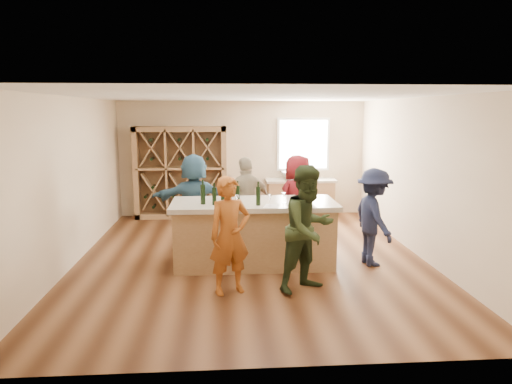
{
  "coord_description": "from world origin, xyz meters",
  "views": [
    {
      "loc": [
        -0.45,
        -7.7,
        2.56
      ],
      "look_at": [
        0.1,
        0.2,
        1.15
      ],
      "focal_mm": 32.0,
      "sensor_mm": 36.0,
      "label": 1
    }
  ],
  "objects": [
    {
      "name": "person_server",
      "position": [
        2.02,
        -0.46,
        0.82
      ],
      "size": [
        0.63,
        1.11,
        1.63
      ],
      "primitive_type": "imported",
      "rotation": [
        0.0,
        0.0,
        1.71
      ],
      "color": "#191E38",
      "rests_on": "floor"
    },
    {
      "name": "wine_bottle_f",
      "position": [
        0.08,
        -0.61,
        1.23
      ],
      "size": [
        0.07,
        0.07,
        0.3
      ],
      "primitive_type": "cylinder",
      "color": "black",
      "rests_on": "tasting_counter_top"
    },
    {
      "name": "sink",
      "position": [
        1.2,
        3.2,
        1.01
      ],
      "size": [
        0.54,
        0.54,
        0.19
      ],
      "primitive_type": "imported",
      "color": "silver",
      "rests_on": "back_counter_top"
    },
    {
      "name": "wine_glass_a",
      "position": [
        -0.26,
        -0.72,
        1.18
      ],
      "size": [
        0.09,
        0.09,
        0.2
      ],
      "primitive_type": "cone",
      "rotation": [
        0.0,
        0.0,
        0.26
      ],
      "color": "white",
      "rests_on": "tasting_counter_top"
    },
    {
      "name": "tasting_menu_c",
      "position": [
        0.83,
        -0.71,
        1.08
      ],
      "size": [
        0.33,
        0.38,
        0.0
      ],
      "primitive_type": "cube",
      "rotation": [
        0.0,
        0.0,
        0.31
      ],
      "color": "white",
      "rests_on": "tasting_counter_top"
    },
    {
      "name": "person_far_mid",
      "position": [
        -0.04,
        0.74,
        0.86
      ],
      "size": [
        1.13,
        0.85,
        1.72
      ],
      "primitive_type": "imported",
      "rotation": [
        0.0,
        0.0,
        3.52
      ],
      "color": "gray",
      "rests_on": "floor"
    },
    {
      "name": "faucet",
      "position": [
        1.2,
        3.38,
        1.07
      ],
      "size": [
        0.02,
        0.02,
        0.3
      ],
      "primitive_type": "cylinder",
      "color": "silver",
      "rests_on": "back_counter_top"
    },
    {
      "name": "window_frame",
      "position": [
        1.5,
        3.47,
        1.75
      ],
      "size": [
        1.3,
        0.06,
        1.3
      ],
      "primitive_type": "cube",
      "color": "white",
      "rests_on": "wall_back"
    },
    {
      "name": "wall_left",
      "position": [
        -3.05,
        0.0,
        1.4
      ],
      "size": [
        0.1,
        7.0,
        2.8
      ],
      "primitive_type": "cube",
      "color": "beige",
      "rests_on": "ground"
    },
    {
      "name": "tasting_counter_base",
      "position": [
        0.03,
        -0.31,
        0.5
      ],
      "size": [
        2.6,
        1.0,
        1.0
      ],
      "primitive_type": "cube",
      "color": "#956F47",
      "rests_on": "floor"
    },
    {
      "name": "wine_bottle_a",
      "position": [
        -0.8,
        -0.46,
        1.24
      ],
      "size": [
        0.09,
        0.09,
        0.32
      ],
      "primitive_type": "cylinder",
      "rotation": [
        0.0,
        0.0,
        -0.18
      ],
      "color": "black",
      "rests_on": "tasting_counter_top"
    },
    {
      "name": "ceiling",
      "position": [
        0.0,
        0.0,
        2.85
      ],
      "size": [
        6.0,
        7.0,
        0.1
      ],
      "primitive_type": "cube",
      "color": "white",
      "rests_on": "ground"
    },
    {
      "name": "wine_glass_d",
      "position": [
        0.51,
        -0.5,
        1.16
      ],
      "size": [
        0.08,
        0.08,
        0.16
      ],
      "primitive_type": "cone",
      "rotation": [
        0.0,
        0.0,
        0.28
      ],
      "color": "white",
      "rests_on": "tasting_counter_top"
    },
    {
      "name": "wine_bottle_c",
      "position": [
        -0.48,
        -0.43,
        1.22
      ],
      "size": [
        0.08,
        0.08,
        0.28
      ],
      "primitive_type": "cylinder",
      "rotation": [
        0.0,
        0.0,
        -0.25
      ],
      "color": "black",
      "rests_on": "tasting_counter_top"
    },
    {
      "name": "wall_front",
      "position": [
        0.0,
        -3.55,
        1.4
      ],
      "size": [
        6.0,
        0.1,
        2.8
      ],
      "primitive_type": "cube",
      "color": "beige",
      "rests_on": "ground"
    },
    {
      "name": "wall_back",
      "position": [
        0.0,
        3.55,
        1.4
      ],
      "size": [
        6.0,
        0.1,
        2.8
      ],
      "primitive_type": "cube",
      "color": "beige",
      "rests_on": "ground"
    },
    {
      "name": "wine_glass_c",
      "position": [
        0.77,
        -0.72,
        1.17
      ],
      "size": [
        0.07,
        0.07,
        0.18
      ],
      "primitive_type": "cone",
      "rotation": [
        0.0,
        0.0,
        0.12
      ],
      "color": "white",
      "rests_on": "tasting_counter_top"
    },
    {
      "name": "tasting_counter_top",
      "position": [
        0.03,
        -0.31,
        1.04
      ],
      "size": [
        2.72,
        1.12,
        0.08
      ],
      "primitive_type": "cube",
      "color": "#ADA38D",
      "rests_on": "tasting_counter_base"
    },
    {
      "name": "person_near_right",
      "position": [
        0.73,
        -1.49,
        0.91
      ],
      "size": [
        1.01,
        0.88,
        1.82
      ],
      "primitive_type": "imported",
      "rotation": [
        0.0,
        0.0,
        0.56
      ],
      "color": "#263319",
      "rests_on": "floor"
    },
    {
      "name": "back_counter_top",
      "position": [
        1.4,
        3.2,
        0.89
      ],
      "size": [
        1.7,
        0.62,
        0.06
      ],
      "primitive_type": "cube",
      "color": "#ADA38D",
      "rests_on": "back_counter_base"
    },
    {
      "name": "window_pane",
      "position": [
        1.5,
        3.44,
        1.75
      ],
      "size": [
        1.18,
        0.01,
        1.18
      ],
      "primitive_type": "cube",
      "color": "white",
      "rests_on": "wall_back"
    },
    {
      "name": "back_counter_base",
      "position": [
        1.4,
        3.2,
        0.43
      ],
      "size": [
        1.6,
        0.58,
        0.86
      ],
      "primitive_type": "cube",
      "color": "#956F47",
      "rests_on": "floor"
    },
    {
      "name": "wine_bottle_b",
      "position": [
        -0.62,
        -0.52,
        1.22
      ],
      "size": [
        0.09,
        0.09,
        0.28
      ],
      "primitive_type": "cylinder",
      "rotation": [
        0.0,
        0.0,
        0.4
      ],
      "color": "black",
      "rests_on": "tasting_counter_top"
    },
    {
      "name": "wine_glass_b",
      "position": [
        0.25,
        -0.72,
        1.18
      ],
      "size": [
        0.09,
        0.09,
        0.2
      ],
      "primitive_type": "cone",
      "rotation": [
        0.0,
        0.0,
        0.19
      ],
      "color": "white",
      "rests_on": "tasting_counter_top"
    },
    {
      "name": "person_near_left",
      "position": [
        -0.39,
        -1.51,
        0.84
      ],
      "size": [
        0.73,
        0.64,
        1.68
      ],
      "primitive_type": "imported",
      "rotation": [
        0.0,
        0.0,
        0.38
      ],
      "color": "#994C19",
      "rests_on": "floor"
    },
    {
      "name": "person_far_right",
      "position": [
        0.94,
        0.82,
        0.87
      ],
      "size": [
        1.01,
        0.91,
        1.74
      ],
      "primitive_type": "imported",
      "rotation": [
        0.0,
        0.0,
        3.67
      ],
      "color": "#590F14",
      "rests_on": "floor"
    },
    {
      "name": "wine_bottle_e",
      "position": [
        -0.24,
        -0.44,
        1.23
      ],
      "size": [
        0.09,
        0.09,
        0.29
      ],
      "primitive_type": "cylinder",
      "rotation": [
        0.0,
        0.0,
        -0.4
      ],
      "color": "black",
      "rests_on": "tasting_counter_top"
    },
    {
      "name": "wine_glass_e",
      "position": [
        0.97,
        -0.58,
        1.17
      ],
      "size": [
        0.09,
        0.09,
        0.19
      ],
      "primitive_type": "cone",
      "rotation": [
        0.0,
        0.0,
        0.44
      ],
      "color": "white",
      "rests_on": "tasting_counter_top"
    },
    {
      "name": "floor",
      "position": [
        0.0,
        0.0,
        -0.05
      ],
      "size": [
        6.0,
        7.0,
        0.1
      ],
      "primitive_type": "cube",
      "color": "#57331B",
      "rests_on": "ground"
    },
    {
      "name": "tasting_menu_b",
      "position": [
        0.28,
        -0.7,
        1.08
      ],
      "size": [
        0.29,
        0.35,
        0.0
      ],
      "primitive_type": "cube",
      "rotation": [
        0.0,
        0.0,
        -0.26
      ],
      "color": "white",
      "rests_on": "tasting_counter_top"
    },
    {
      "name": "wine_bottle_d",
      "position": [
        -0.37,
        -0.55,
        1.22
      ],
      "size": [
        0.08,
        0.08,
        0.29
      ],
      "primitive_type": "cylinder",
      "rotation": [
        0.0,
        0.0,
        -0.13
      ],
      "color": "black",
      "rests_on": "tasting_counter_top"
    },
    {
      "name": "wine_rack",
      "position": [
        -1.5,
        3.27,
        1.1
      ],
      "size": [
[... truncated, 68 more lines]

